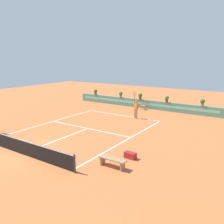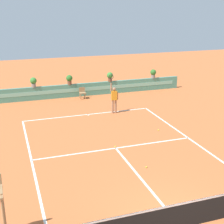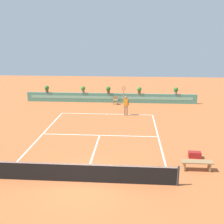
{
  "view_description": "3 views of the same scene",
  "coord_description": "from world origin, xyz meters",
  "px_view_note": "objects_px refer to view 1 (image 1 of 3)",
  "views": [
    {
      "loc": [
        12.1,
        -8.14,
        5.73
      ],
      "look_at": [
        0.69,
        9.02,
        1.0
      ],
      "focal_mm": 37.76,
      "sensor_mm": 36.0,
      "label": 1
    },
    {
      "loc": [
        -4.9,
        -7.5,
        6.81
      ],
      "look_at": [
        0.69,
        9.02,
        1.0
      ],
      "focal_mm": 52.03,
      "sensor_mm": 36.0,
      "label": 2
    },
    {
      "loc": [
        2.16,
        -11.4,
        6.69
      ],
      "look_at": [
        0.69,
        9.02,
        1.0
      ],
      "focal_mm": 43.21,
      "sensor_mm": 36.0,
      "label": 3
    }
  ],
  "objects_px": {
    "potted_plant_centre": "(140,96)",
    "potted_plant_far_left": "(96,92)",
    "tennis_ball_mid_court": "(129,130)",
    "tennis_ball_by_sideline": "(74,137)",
    "tennis_player": "(136,108)",
    "gear_bag": "(130,155)",
    "potted_plant_far_right": "(202,102)",
    "ball_kid_chair": "(143,105)",
    "potted_plant_left": "(121,94)",
    "bench_courtside": "(112,161)",
    "potted_plant_right": "(167,98)",
    "tennis_ball_near_baseline": "(89,128)"
  },
  "relations": [
    {
      "from": "potted_plant_centre",
      "to": "potted_plant_left",
      "type": "bearing_deg",
      "value": 180.0
    },
    {
      "from": "ball_kid_chair",
      "to": "bench_courtside",
      "type": "distance_m",
      "value": 14.95
    },
    {
      "from": "tennis_player",
      "to": "potted_plant_left",
      "type": "bearing_deg",
      "value": 134.31
    },
    {
      "from": "tennis_ball_mid_court",
      "to": "tennis_ball_by_sideline",
      "type": "xyz_separation_m",
      "value": [
        -2.48,
        -3.82,
        0.0
      ]
    },
    {
      "from": "gear_bag",
      "to": "potted_plant_left",
      "type": "relative_size",
      "value": 0.97
    },
    {
      "from": "potted_plant_centre",
      "to": "tennis_ball_by_sideline",
      "type": "bearing_deg",
      "value": -86.15
    },
    {
      "from": "tennis_ball_mid_court",
      "to": "potted_plant_far_left",
      "type": "bearing_deg",
      "value": 139.27
    },
    {
      "from": "potted_plant_left",
      "to": "ball_kid_chair",
      "type": "bearing_deg",
      "value": -11.86
    },
    {
      "from": "gear_bag",
      "to": "tennis_ball_by_sideline",
      "type": "bearing_deg",
      "value": 170.39
    },
    {
      "from": "bench_courtside",
      "to": "tennis_ball_mid_court",
      "type": "relative_size",
      "value": 23.53
    },
    {
      "from": "gear_bag",
      "to": "tennis_ball_by_sideline",
      "type": "distance_m",
      "value": 5.37
    },
    {
      "from": "gear_bag",
      "to": "potted_plant_far_right",
      "type": "relative_size",
      "value": 0.97
    },
    {
      "from": "bench_courtside",
      "to": "potted_plant_right",
      "type": "relative_size",
      "value": 2.21
    },
    {
      "from": "tennis_ball_near_baseline",
      "to": "potted_plant_far_right",
      "type": "height_order",
      "value": "potted_plant_far_right"
    },
    {
      "from": "tennis_player",
      "to": "tennis_ball_near_baseline",
      "type": "xyz_separation_m",
      "value": [
        -1.71,
        -5.12,
        -1.02
      ]
    },
    {
      "from": "tennis_ball_near_baseline",
      "to": "potted_plant_right",
      "type": "xyz_separation_m",
      "value": [
        3.0,
        9.87,
        1.38
      ]
    },
    {
      "from": "ball_kid_chair",
      "to": "potted_plant_left",
      "type": "relative_size",
      "value": 1.17
    },
    {
      "from": "potted_plant_far_right",
      "to": "potted_plant_far_left",
      "type": "xyz_separation_m",
      "value": [
        -13.6,
        0.0,
        0.0
      ]
    },
    {
      "from": "tennis_ball_mid_court",
      "to": "potted_plant_centre",
      "type": "xyz_separation_m",
      "value": [
        -3.32,
        8.53,
        1.38
      ]
    },
    {
      "from": "tennis_ball_near_baseline",
      "to": "tennis_ball_mid_court",
      "type": "distance_m",
      "value": 3.34
    },
    {
      "from": "tennis_ball_near_baseline",
      "to": "gear_bag",
      "type": "bearing_deg",
      "value": -29.91
    },
    {
      "from": "potted_plant_centre",
      "to": "tennis_player",
      "type": "bearing_deg",
      "value": -67.6
    },
    {
      "from": "bench_courtside",
      "to": "potted_plant_right",
      "type": "xyz_separation_m",
      "value": [
        -2.64,
        14.79,
        1.04
      ]
    },
    {
      "from": "tennis_ball_mid_court",
      "to": "potted_plant_far_right",
      "type": "relative_size",
      "value": 0.09
    },
    {
      "from": "tennis_ball_mid_court",
      "to": "potted_plant_far_left",
      "type": "height_order",
      "value": "potted_plant_far_left"
    },
    {
      "from": "potted_plant_centre",
      "to": "potted_plant_far_left",
      "type": "distance_m",
      "value": 6.59
    },
    {
      "from": "tennis_ball_mid_court",
      "to": "bench_courtside",
      "type": "bearing_deg",
      "value": -67.68
    },
    {
      "from": "bench_courtside",
      "to": "tennis_player",
      "type": "distance_m",
      "value": 10.81
    },
    {
      "from": "tennis_ball_near_baseline",
      "to": "potted_plant_far_left",
      "type": "bearing_deg",
      "value": 124.74
    },
    {
      "from": "tennis_player",
      "to": "potted_plant_far_left",
      "type": "xyz_separation_m",
      "value": [
        -8.55,
        4.75,
        0.36
      ]
    },
    {
      "from": "ball_kid_chair",
      "to": "gear_bag",
      "type": "bearing_deg",
      "value": -67.0
    },
    {
      "from": "tennis_ball_by_sideline",
      "to": "potted_plant_far_right",
      "type": "bearing_deg",
      "value": 63.41
    },
    {
      "from": "potted_plant_left",
      "to": "potted_plant_right",
      "type": "relative_size",
      "value": 1.0
    },
    {
      "from": "gear_bag",
      "to": "potted_plant_right",
      "type": "height_order",
      "value": "potted_plant_right"
    },
    {
      "from": "ball_kid_chair",
      "to": "potted_plant_centre",
      "type": "bearing_deg",
      "value": 137.86
    },
    {
      "from": "gear_bag",
      "to": "potted_plant_centre",
      "type": "height_order",
      "value": "potted_plant_centre"
    },
    {
      "from": "tennis_ball_mid_court",
      "to": "potted_plant_left",
      "type": "bearing_deg",
      "value": 125.09
    },
    {
      "from": "tennis_player",
      "to": "tennis_ball_near_baseline",
      "type": "relative_size",
      "value": 38.01
    },
    {
      "from": "ball_kid_chair",
      "to": "potted_plant_far_right",
      "type": "distance_m",
      "value": 6.31
    },
    {
      "from": "tennis_ball_mid_court",
      "to": "potted_plant_left",
      "type": "height_order",
      "value": "potted_plant_left"
    },
    {
      "from": "potted_plant_far_right",
      "to": "potted_plant_far_left",
      "type": "height_order",
      "value": "same"
    },
    {
      "from": "tennis_ball_by_sideline",
      "to": "tennis_player",
      "type": "bearing_deg",
      "value": 81.59
    },
    {
      "from": "tennis_ball_near_baseline",
      "to": "tennis_ball_by_sideline",
      "type": "distance_m",
      "value": 2.55
    },
    {
      "from": "tennis_ball_mid_court",
      "to": "tennis_ball_by_sideline",
      "type": "distance_m",
      "value": 4.55
    },
    {
      "from": "tennis_player",
      "to": "potted_plant_centre",
      "type": "bearing_deg",
      "value": 112.4
    },
    {
      "from": "tennis_ball_by_sideline",
      "to": "gear_bag",
      "type": "bearing_deg",
      "value": -9.61
    },
    {
      "from": "tennis_ball_mid_court",
      "to": "potted_plant_right",
      "type": "bearing_deg",
      "value": 90.47
    },
    {
      "from": "ball_kid_chair",
      "to": "tennis_ball_mid_court",
      "type": "relative_size",
      "value": 12.5
    },
    {
      "from": "tennis_ball_by_sideline",
      "to": "potted_plant_far_right",
      "type": "height_order",
      "value": "potted_plant_far_right"
    },
    {
      "from": "potted_plant_left",
      "to": "potted_plant_right",
      "type": "bearing_deg",
      "value": 0.0
    }
  ]
}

